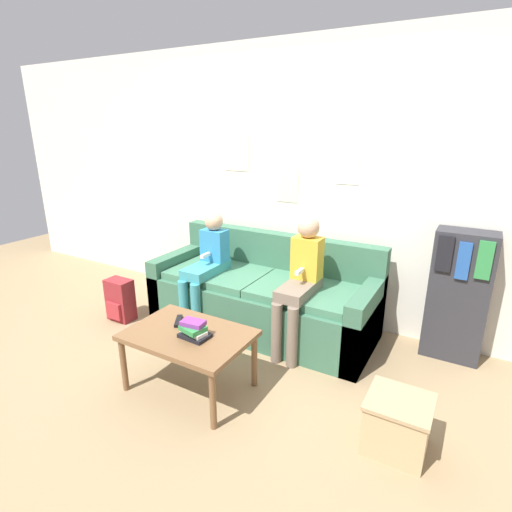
% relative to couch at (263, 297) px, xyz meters
% --- Properties ---
extents(ground_plane, '(10.00, 10.00, 0.00)m').
position_rel_couch_xyz_m(ground_plane, '(0.00, -0.53, -0.30)').
color(ground_plane, '#937A56').
extents(wall_back, '(8.00, 0.06, 2.60)m').
position_rel_couch_xyz_m(wall_back, '(-0.00, 0.51, 1.00)').
color(wall_back, silver).
rests_on(wall_back, ground_plane).
extents(couch, '(2.10, 0.83, 0.85)m').
position_rel_couch_xyz_m(couch, '(0.00, 0.00, 0.00)').
color(couch, '#38664C').
rests_on(couch, ground_plane).
extents(coffee_table, '(0.87, 0.60, 0.45)m').
position_rel_couch_xyz_m(coffee_table, '(-0.00, -1.10, 0.10)').
color(coffee_table, brown).
rests_on(coffee_table, ground_plane).
extents(person_left, '(0.24, 0.57, 1.08)m').
position_rel_couch_xyz_m(person_left, '(-0.50, -0.20, 0.32)').
color(person_left, teal).
rests_on(person_left, ground_plane).
extents(person_right, '(0.24, 0.57, 1.15)m').
position_rel_couch_xyz_m(person_right, '(0.46, -0.19, 0.35)').
color(person_right, '#756656').
rests_on(person_right, ground_plane).
extents(tv_remote, '(0.12, 0.17, 0.02)m').
position_rel_couch_xyz_m(tv_remote, '(-0.16, -1.01, 0.16)').
color(tv_remote, black).
rests_on(tv_remote, coffee_table).
extents(book_stack, '(0.22, 0.17, 0.12)m').
position_rel_couch_xyz_m(book_stack, '(0.07, -1.12, 0.21)').
color(book_stack, black).
rests_on(book_stack, coffee_table).
extents(bookshelf, '(0.45, 0.27, 1.08)m').
position_rel_couch_xyz_m(bookshelf, '(1.61, 0.33, 0.25)').
color(bookshelf, '#2D2D33').
rests_on(bookshelf, ground_plane).
extents(storage_box, '(0.37, 0.35, 0.34)m').
position_rel_couch_xyz_m(storage_box, '(1.43, -0.94, -0.13)').
color(storage_box, tan).
rests_on(storage_box, ground_plane).
extents(backpack, '(0.26, 0.19, 0.42)m').
position_rel_couch_xyz_m(backpack, '(-1.30, -0.58, -0.09)').
color(backpack, maroon).
rests_on(backpack, ground_plane).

